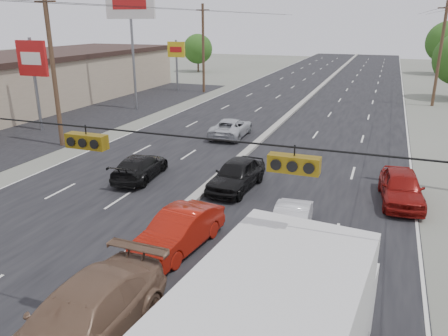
{
  "coord_description": "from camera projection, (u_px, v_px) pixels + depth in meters",
  "views": [
    {
      "loc": [
        8.09,
        -8.28,
        8.19
      ],
      "look_at": [
        1.92,
        8.26,
        2.2
      ],
      "focal_mm": 35.0,
      "sensor_mm": 36.0,
      "label": 1
    }
  ],
  "objects": [
    {
      "name": "queue_car_a",
      "position": [
        236.0,
        175.0,
        22.12
      ],
      "size": [
        2.17,
        4.63,
        1.53
      ],
      "primitive_type": "imported",
      "rotation": [
        0.0,
        0.0,
        -0.08
      ],
      "color": "black",
      "rests_on": "ground"
    },
    {
      "name": "queue_car_b",
      "position": [
        291.0,
        224.0,
        17.01
      ],
      "size": [
        1.61,
        3.96,
        1.28
      ],
      "primitive_type": "imported",
      "rotation": [
        0.0,
        0.0,
        0.07
      ],
      "color": "silver",
      "rests_on": "ground"
    },
    {
      "name": "red_sedan",
      "position": [
        179.0,
        231.0,
        16.24
      ],
      "size": [
        2.12,
        4.63,
        1.47
      ],
      "primitive_type": "imported",
      "rotation": [
        0.0,
        0.0,
        -0.13
      ],
      "color": "#941409",
      "rests_on": "ground"
    },
    {
      "name": "utility_pole_left_c",
      "position": [
        203.0,
        48.0,
        50.65
      ],
      "size": [
        1.6,
        0.3,
        10.0
      ],
      "color": "#422D1E",
      "rests_on": "ground"
    },
    {
      "name": "road_surface",
      "position": [
        288.0,
        116.0,
        39.28
      ],
      "size": [
        20.0,
        160.0,
        0.02
      ],
      "primitive_type": "cube",
      "color": "black",
      "rests_on": "ground"
    },
    {
      "name": "pole_sign_far",
      "position": [
        176.0,
        54.0,
        52.03
      ],
      "size": [
        2.2,
        0.25,
        6.0
      ],
      "color": "slate",
      "rests_on": "ground"
    },
    {
      "name": "parking_lot",
      "position": [
        96.0,
        113.0,
        40.47
      ],
      "size": [
        10.0,
        42.0,
        0.02
      ],
      "primitive_type": "cube",
      "color": "black",
      "rests_on": "ground"
    },
    {
      "name": "tree_right_far",
      "position": [
        447.0,
        42.0,
        67.88
      ],
      "size": [
        6.4,
        6.4,
        8.16
      ],
      "color": "#382619",
      "rests_on": "ground"
    },
    {
      "name": "utility_pole_left_b",
      "position": [
        53.0,
        70.0,
        28.47
      ],
      "size": [
        1.6,
        0.3,
        10.0
      ],
      "color": "#422D1E",
      "rests_on": "ground"
    },
    {
      "name": "tan_sedan",
      "position": [
        81.0,
        322.0,
        11.17
      ],
      "size": [
        2.55,
        5.95,
        1.71
      ],
      "primitive_type": "imported",
      "rotation": [
        0.0,
        0.0,
        -0.03
      ],
      "color": "brown",
      "rests_on": "ground"
    },
    {
      "name": "tree_left_far",
      "position": [
        198.0,
        49.0,
        71.99
      ],
      "size": [
        4.8,
        4.8,
        6.12
      ],
      "color": "#382619",
      "rests_on": "ground"
    },
    {
      "name": "ground",
      "position": [
        63.0,
        318.0,
        12.66
      ],
      "size": [
        200.0,
        200.0,
        0.0
      ],
      "primitive_type": "plane",
      "color": "#606356",
      "rests_on": "ground"
    },
    {
      "name": "strip_mall",
      "position": [
        17.0,
        84.0,
        42.71
      ],
      "size": [
        12.0,
        42.0,
        4.6
      ],
      "primitive_type": "cube",
      "color": "tan",
      "rests_on": "ground"
    },
    {
      "name": "pole_sign_billboard",
      "position": [
        130.0,
        12.0,
        39.46
      ],
      "size": [
        5.0,
        0.25,
        11.0
      ],
      "color": "slate",
      "rests_on": "ground"
    },
    {
      "name": "oncoming_far",
      "position": [
        231.0,
        128.0,
        32.14
      ],
      "size": [
        2.41,
        4.94,
        1.35
      ],
      "primitive_type": "imported",
      "rotation": [
        0.0,
        0.0,
        3.18
      ],
      "color": "#B3B7BC",
      "rests_on": "ground"
    },
    {
      "name": "pole_sign_mid",
      "position": [
        33.0,
        64.0,
        32.62
      ],
      "size": [
        2.6,
        0.25,
        7.0
      ],
      "color": "slate",
      "rests_on": "ground"
    },
    {
      "name": "queue_car_e",
      "position": [
        401.0,
        187.0,
        20.4
      ],
      "size": [
        2.26,
        4.68,
        1.54
      ],
      "primitive_type": "imported",
      "rotation": [
        0.0,
        0.0,
        0.1
      ],
      "color": "maroon",
      "rests_on": "ground"
    },
    {
      "name": "utility_pole_right_c",
      "position": [
        440.0,
        54.0,
        42.37
      ],
      "size": [
        1.6,
        0.3,
        10.0
      ],
      "color": "#422D1E",
      "rests_on": "ground"
    },
    {
      "name": "oncoming_near",
      "position": [
        140.0,
        167.0,
        23.62
      ],
      "size": [
        2.31,
        4.67,
        1.31
      ],
      "primitive_type": "imported",
      "rotation": [
        0.0,
        0.0,
        3.25
      ],
      "color": "black",
      "rests_on": "ground"
    },
    {
      "name": "traffic_signals",
      "position": [
        83.0,
        139.0,
        10.43
      ],
      "size": [
        25.0,
        0.3,
        0.54
      ],
      "color": "black",
      "rests_on": "ground"
    },
    {
      "name": "center_median",
      "position": [
        288.0,
        115.0,
        39.24
      ],
      "size": [
        0.5,
        160.0,
        0.2
      ],
      "primitive_type": "cube",
      "color": "gray",
      "rests_on": "ground"
    }
  ]
}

